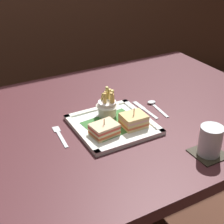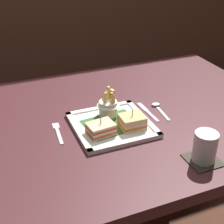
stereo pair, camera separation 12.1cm
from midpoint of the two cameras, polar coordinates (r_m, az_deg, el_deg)
The scene contains 10 objects.
dining_table at distance 1.32m, azimuth -2.77°, elevation -5.06°, with size 1.39×0.95×0.75m.
square_plate at distance 1.19m, azimuth -2.75°, elevation -2.33°, with size 0.27×0.27×0.02m.
sandwich_half_left at distance 1.12m, azimuth -4.42°, elevation -3.12°, with size 0.10×0.08×0.06m.
sandwich_half_right at distance 1.17m, azimuth 0.81°, elevation -1.53°, with size 0.09×0.07×0.07m.
fries_cup at distance 1.23m, azimuth -3.63°, elevation 1.05°, with size 0.08×0.08×0.11m.
drink_coaster at distance 1.09m, azimuth 13.17°, elevation -7.09°, with size 0.10×0.10×0.00m, color black.
water_glass at distance 1.06m, azimuth 13.44°, elevation -5.20°, with size 0.07×0.07×0.10m.
fork at distance 1.17m, azimuth -11.93°, elevation -4.02°, with size 0.03×0.14×0.00m.
knife at distance 1.31m, azimuth 2.93°, elevation 0.43°, with size 0.02×0.16×0.00m.
spoon at distance 1.34m, azimuth 4.69°, elevation 1.22°, with size 0.04×0.14×0.01m.
Camera 1 is at (-0.52, -0.96, 1.39)m, focal length 53.09 mm.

